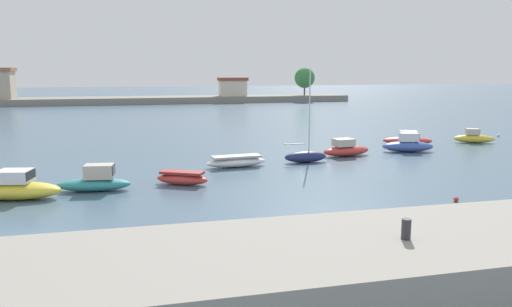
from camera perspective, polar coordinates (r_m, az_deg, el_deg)
The scene contains 14 objects.
ground_plane at distance 23.67m, azimuth -25.13°, elevation -9.29°, with size 400.00×400.00×0.00m, color #476075.
mooring_bollard at distance 17.05m, azimuth 16.96°, elevation -8.35°, with size 0.31×0.31×0.69m, color #2D2D33.
moored_boat_1 at distance 31.38m, azimuth -25.94°, elevation -3.62°, with size 5.26×2.84×1.69m.
moored_boat_2 at distance 31.73m, azimuth -18.08°, elevation -3.07°, with size 4.58×2.02×1.63m.
moored_boat_3 at distance 32.15m, azimuth -8.53°, elevation -2.85°, with size 3.60×2.62×0.87m.
moored_boat_4 at distance 37.56m, azimuth -2.31°, elevation -0.93°, with size 4.78×1.87×0.88m.
moored_boat_5 at distance 39.52m, azimuth 5.75°, elevation -0.29°, with size 3.54×1.16×7.35m.
moored_boat_6 at distance 42.98m, azimuth 10.33°, elevation 0.48°, with size 4.57×2.15×1.51m.
moored_boat_7 at distance 46.51m, azimuth 17.14°, elevation 0.93°, with size 4.85×2.74×1.72m.
moored_boat_8 at distance 50.98m, azimuth 17.10°, elevation 1.55°, with size 5.05×3.08×1.37m.
moored_boat_9 at distance 54.56m, azimuth 23.86°, elevation 1.69°, with size 4.14×2.57×1.44m.
mooring_buoy_0 at distance 60.79m, azimuth 26.20°, elevation 1.90°, with size 0.30×0.30×0.30m, color white.
mooring_buoy_1 at distance 29.95m, azimuth 22.11°, elevation -4.93°, with size 0.28×0.28×0.28m, color red.
distant_shoreline at distance 112.57m, azimuth -20.04°, elevation 6.61°, with size 106.65×9.60×7.95m.
Camera 1 is at (4.80, -21.99, 7.32)m, focal length 34.63 mm.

